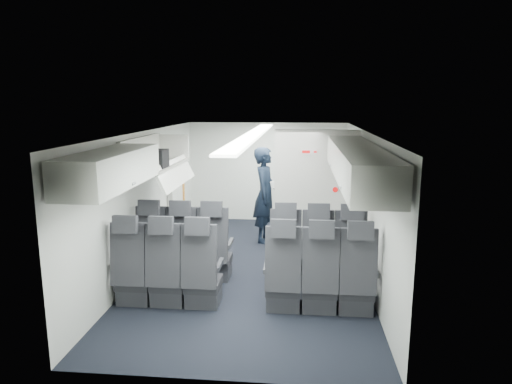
% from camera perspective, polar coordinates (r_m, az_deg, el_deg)
% --- Properties ---
extents(cabin_shell, '(3.41, 6.01, 2.16)m').
position_cam_1_polar(cabin_shell, '(7.03, -0.31, -0.84)').
color(cabin_shell, black).
rests_on(cabin_shell, ground).
extents(seat_row_front, '(3.33, 0.56, 1.24)m').
position_cam_1_polar(seat_row_front, '(6.71, -0.77, -7.83)').
color(seat_row_front, '#252629').
rests_on(seat_row_front, cabin_shell).
extents(seat_row_mid, '(3.33, 0.56, 1.24)m').
position_cam_1_polar(seat_row_mid, '(5.87, -1.73, -10.69)').
color(seat_row_mid, '#252629').
rests_on(seat_row_mid, cabin_shell).
extents(overhead_bin_left_rear, '(0.53, 1.80, 0.40)m').
position_cam_1_polar(overhead_bin_left_rear, '(5.32, -17.77, 2.74)').
color(overhead_bin_left_rear, silver).
rests_on(overhead_bin_left_rear, cabin_shell).
extents(overhead_bin_left_front_open, '(0.64, 1.70, 0.72)m').
position_cam_1_polar(overhead_bin_left_front_open, '(6.98, -12.43, 3.91)').
color(overhead_bin_left_front_open, '#9E9E93').
rests_on(overhead_bin_left_front_open, cabin_shell).
extents(overhead_bin_right_rear, '(0.53, 1.80, 0.40)m').
position_cam_1_polar(overhead_bin_right_rear, '(4.94, 13.65, 2.35)').
color(overhead_bin_right_rear, silver).
rests_on(overhead_bin_right_rear, cabin_shell).
extents(overhead_bin_right_front, '(0.53, 1.70, 0.40)m').
position_cam_1_polar(overhead_bin_right_front, '(6.67, 11.56, 4.68)').
color(overhead_bin_right_front, silver).
rests_on(overhead_bin_right_front, cabin_shell).
extents(bulkhead_partition, '(1.40, 0.15, 2.13)m').
position_cam_1_polar(bulkhead_partition, '(7.79, 7.47, -0.10)').
color(bulkhead_partition, silver).
rests_on(bulkhead_partition, cabin_shell).
extents(galley_unit, '(0.85, 0.52, 1.90)m').
position_cam_1_polar(galley_unit, '(9.70, 6.91, 1.41)').
color(galley_unit, '#939399').
rests_on(galley_unit, cabin_shell).
extents(boarding_door, '(0.12, 1.27, 1.86)m').
position_cam_1_polar(boarding_door, '(8.86, -9.89, 0.41)').
color(boarding_door, silver).
rests_on(boarding_door, cabin_shell).
extents(flight_attendant, '(0.51, 0.70, 1.78)m').
position_cam_1_polar(flight_attendant, '(8.50, 1.16, -0.34)').
color(flight_attendant, black).
rests_on(flight_attendant, ground).
extents(carry_on_bag, '(0.44, 0.31, 0.26)m').
position_cam_1_polar(carry_on_bag, '(6.60, -12.97, 4.10)').
color(carry_on_bag, black).
rests_on(carry_on_bag, overhead_bin_left_front_open).
extents(papers, '(0.17, 0.13, 0.14)m').
position_cam_1_polar(papers, '(8.39, 2.43, 1.04)').
color(papers, white).
rests_on(papers, flight_attendant).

